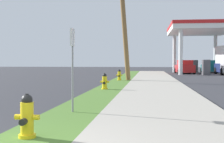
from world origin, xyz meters
The scene contains 7 objects.
fire_hydrant_nearest centered at (0.58, 1.64, 0.45)m, with size 0.42×0.38×0.74m.
fire_hydrant_second centered at (0.58, 11.11, 0.45)m, with size 0.42×0.38×0.74m.
fire_hydrant_third centered at (0.60, 18.28, 0.45)m, with size 0.42×0.37×0.74m.
utility_pole_midground centered at (0.87, 18.32, 4.74)m, with size 1.49×1.09×9.07m.
street_sign_post centered at (0.68, 4.44, 1.63)m, with size 0.05×0.36×2.12m.
car_red_by_near_pump centered at (6.80, 34.64, 0.72)m, with size 2.05×4.55×1.57m.
car_teal_by_far_pump centered at (10.31, 38.14, 0.72)m, with size 2.19×4.61×1.57m.
Camera 1 is at (2.61, -3.47, 1.40)m, focal length 51.06 mm.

